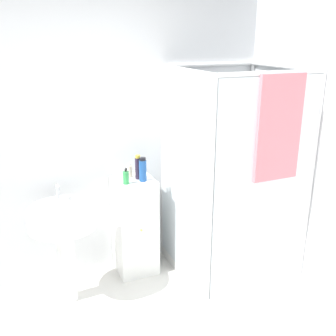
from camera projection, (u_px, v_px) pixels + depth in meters
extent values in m
cube|color=silver|center=(82.00, 139.00, 3.35)|extent=(6.40, 0.06, 2.50)
cube|color=white|center=(227.00, 262.00, 3.73)|extent=(0.96, 0.96, 0.09)
cylinder|color=white|center=(247.00, 155.00, 4.02)|extent=(0.04, 0.04, 1.86)
cylinder|color=white|center=(163.00, 166.00, 3.68)|extent=(0.04, 0.04, 1.86)
cylinder|color=white|center=(310.00, 185.00, 3.21)|extent=(0.04, 0.04, 1.86)
cylinder|color=white|center=(210.00, 203.00, 2.87)|extent=(0.04, 0.04, 1.86)
cylinder|color=white|center=(273.00, 73.00, 2.75)|extent=(0.92, 0.04, 0.04)
cylinder|color=white|center=(210.00, 64.00, 3.56)|extent=(0.92, 0.04, 0.04)
cylinder|color=white|center=(185.00, 70.00, 2.98)|extent=(0.04, 0.92, 0.04)
cylinder|color=white|center=(284.00, 67.00, 3.32)|extent=(0.04, 0.92, 0.04)
cube|color=silver|center=(264.00, 191.00, 3.02)|extent=(0.89, 0.01, 1.73)
cube|color=silver|center=(183.00, 179.00, 3.26)|extent=(0.01, 0.89, 1.73)
cylinder|color=#B7BABF|center=(231.00, 173.00, 3.93)|extent=(0.02, 0.02, 1.39)
cylinder|color=#B7BABF|center=(237.00, 102.00, 3.65)|extent=(0.07, 0.07, 0.04)
cube|color=#D1757F|center=(279.00, 128.00, 2.87)|extent=(0.38, 0.03, 0.79)
cube|color=white|center=(135.00, 226.00, 3.56)|extent=(0.35, 0.35, 0.90)
sphere|color=gold|center=(141.00, 230.00, 3.38)|extent=(0.02, 0.02, 0.02)
cylinder|color=white|center=(67.00, 263.00, 3.18)|extent=(0.13, 0.13, 0.68)
cylinder|color=white|center=(63.00, 217.00, 3.05)|extent=(0.53, 0.53, 0.15)
cylinder|color=#B7BABF|center=(58.00, 192.00, 3.16)|extent=(0.02, 0.02, 0.13)
cube|color=#B7BABF|center=(58.00, 187.00, 3.12)|extent=(0.02, 0.07, 0.02)
cylinder|color=green|center=(126.00, 178.00, 3.30)|extent=(0.05, 0.05, 0.11)
cylinder|color=black|center=(126.00, 170.00, 3.28)|extent=(0.02, 0.02, 0.02)
cube|color=black|center=(126.00, 169.00, 3.26)|extent=(0.01, 0.03, 0.01)
cylinder|color=#281E33|center=(138.00, 168.00, 3.41)|extent=(0.05, 0.05, 0.19)
cylinder|color=gold|center=(138.00, 157.00, 3.37)|extent=(0.04, 0.04, 0.02)
cylinder|color=#1E4C93|center=(143.00, 171.00, 3.36)|extent=(0.06, 0.06, 0.18)
cylinder|color=black|center=(143.00, 159.00, 3.32)|extent=(0.05, 0.05, 0.02)
cylinder|color=beige|center=(130.00, 171.00, 3.46)|extent=(0.04, 0.04, 0.10)
cylinder|color=silver|center=(130.00, 165.00, 3.44)|extent=(0.02, 0.02, 0.02)
cube|color=silver|center=(130.00, 163.00, 3.43)|extent=(0.01, 0.02, 0.01)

